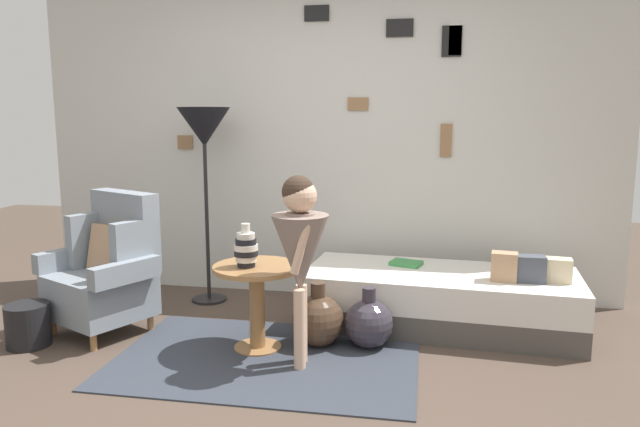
{
  "coord_description": "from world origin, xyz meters",
  "views": [
    {
      "loc": [
        0.84,
        -2.91,
        1.5
      ],
      "look_at": [
        0.15,
        0.95,
        0.85
      ],
      "focal_mm": 33.35,
      "sensor_mm": 36.0,
      "label": 1
    }
  ],
  "objects": [
    {
      "name": "daybed",
      "position": [
        0.96,
        1.27,
        0.2
      ],
      "size": [
        1.96,
        0.95,
        0.4
      ],
      "color": "#4C4742",
      "rests_on": "ground"
    },
    {
      "name": "demijohn_far",
      "position": [
        0.5,
        0.78,
        0.16
      ],
      "size": [
        0.32,
        0.32,
        0.4
      ],
      "color": "#332D38",
      "rests_on": "ground"
    },
    {
      "name": "magazine_basket",
      "position": [
        -1.7,
        0.41,
        0.14
      ],
      "size": [
        0.28,
        0.28,
        0.28
      ],
      "primitive_type": "cylinder",
      "color": "black",
      "rests_on": "ground"
    },
    {
      "name": "vase_striped",
      "position": [
        -0.26,
        0.58,
        0.67
      ],
      "size": [
        0.15,
        0.15,
        0.28
      ],
      "color": "black",
      "rests_on": "side_table"
    },
    {
      "name": "book_on_daybed",
      "position": [
        0.72,
        1.42,
        0.42
      ],
      "size": [
        0.26,
        0.22,
        0.03
      ],
      "primitive_type": "cube",
      "rotation": [
        0.0,
        0.0,
        -0.31
      ],
      "color": "#3D8F49",
      "rests_on": "daybed"
    },
    {
      "name": "pillow_back",
      "position": [
        1.38,
        1.11,
        0.5
      ],
      "size": [
        0.18,
        0.14,
        0.2
      ],
      "primitive_type": "cube",
      "rotation": [
        0.0,
        0.0,
        -0.14
      ],
      "color": "tan",
      "rests_on": "daybed"
    },
    {
      "name": "person_child",
      "position": [
        0.13,
        0.41,
        0.74
      ],
      "size": [
        0.34,
        0.34,
        1.16
      ],
      "color": "#D8AD8E",
      "rests_on": "ground"
    },
    {
      "name": "floor_lamp",
      "position": [
        -0.88,
        1.55,
        1.35
      ],
      "size": [
        0.41,
        0.41,
        1.56
      ],
      "color": "black",
      "rests_on": "ground"
    },
    {
      "name": "gallery_wall",
      "position": [
        0.0,
        1.95,
        1.3
      ],
      "size": [
        4.8,
        0.12,
        2.6
      ],
      "color": "beige",
      "rests_on": "ground"
    },
    {
      "name": "ground_plane",
      "position": [
        0.0,
        0.0,
        0.0
      ],
      "size": [
        12.0,
        12.0,
        0.0
      ],
      "primitive_type": "plane",
      "color": "#4C3D33"
    },
    {
      "name": "pillow_head",
      "position": [
        1.73,
        1.15,
        0.48
      ],
      "size": [
        0.19,
        0.14,
        0.16
      ],
      "primitive_type": "cube",
      "rotation": [
        0.0,
        0.0,
        -0.11
      ],
      "color": "beige",
      "rests_on": "daybed"
    },
    {
      "name": "rug",
      "position": [
        -0.1,
        0.47,
        0.01
      ],
      "size": [
        1.86,
        1.25,
        0.01
      ],
      "primitive_type": "cube",
      "color": "#333842",
      "rests_on": "ground"
    },
    {
      "name": "demijohn_near",
      "position": [
        0.17,
        0.75,
        0.18
      ],
      "size": [
        0.34,
        0.34,
        0.43
      ],
      "color": "#473323",
      "rests_on": "ground"
    },
    {
      "name": "pillow_mid",
      "position": [
        1.53,
        1.12,
        0.49
      ],
      "size": [
        0.21,
        0.12,
        0.18
      ],
      "primitive_type": "cube",
      "rotation": [
        0.0,
        0.0,
        -0.01
      ],
      "color": "#474C56",
      "rests_on": "daybed"
    },
    {
      "name": "side_table",
      "position": [
        -0.2,
        0.62,
        0.4
      ],
      "size": [
        0.56,
        0.56,
        0.56
      ],
      "color": "#9E7042",
      "rests_on": "ground"
    },
    {
      "name": "armchair",
      "position": [
        -1.33,
        0.78,
        0.44
      ],
      "size": [
        0.9,
        0.81,
        0.97
      ],
      "color": "#9E7042",
      "rests_on": "ground"
    }
  ]
}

